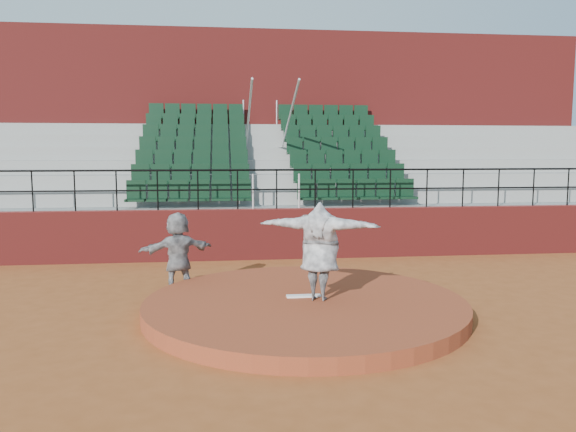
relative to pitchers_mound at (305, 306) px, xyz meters
name	(u,v)px	position (x,y,z in m)	size (l,w,h in m)	color
ground	(305,313)	(0.00, 0.00, -0.12)	(90.00, 90.00, 0.00)	brown
pitchers_mound	(305,306)	(0.00, 0.00, 0.00)	(5.50, 5.50, 0.25)	brown
pitching_rubber	(304,296)	(0.00, 0.15, 0.14)	(0.60, 0.15, 0.03)	white
boundary_wall	(277,234)	(0.00, 5.00, 0.53)	(24.00, 0.30, 1.30)	maroon
wall_railing	(277,181)	(0.00, 5.00, 1.90)	(24.04, 0.05, 1.03)	black
seating_deck	(266,193)	(0.00, 8.65, 1.32)	(24.00, 5.97, 4.63)	gray
press_box_facade	(258,131)	(0.00, 12.60, 3.43)	(24.00, 3.00, 7.10)	maroon
pitcher	(320,251)	(0.24, -0.05, 0.96)	(2.06, 0.56, 1.68)	black
fielder	(178,252)	(-2.27, 1.78, 0.67)	(1.48, 0.47, 1.59)	black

